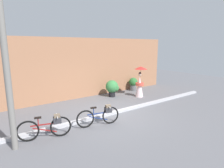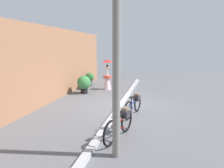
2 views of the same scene
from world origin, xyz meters
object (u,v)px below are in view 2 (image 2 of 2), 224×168
bicycle_far_side (134,104)px  potted_plant_small (90,79)px  person_with_parasol (107,75)px  utility_pole (116,56)px  potted_plant_by_door (84,83)px  bicycle_near_officer (120,123)px

bicycle_far_side → potted_plant_small: bearing=35.7°
person_with_parasol → utility_pole: 7.73m
potted_plant_by_door → bicycle_near_officer: bearing=-148.3°
person_with_parasol → potted_plant_by_door: size_ratio=1.82×
person_with_parasol → potted_plant_small: size_ratio=2.05×
bicycle_near_officer → utility_pole: (-1.02, -0.10, 1.97)m
potted_plant_by_door → bicycle_far_side: bearing=-132.5°
potted_plant_small → utility_pole: (-8.07, -3.58, 1.91)m
potted_plant_small → utility_pole: 9.04m
bicycle_near_officer → bicycle_far_side: (2.02, -0.14, -0.01)m
bicycle_near_officer → potted_plant_small: 7.86m
potted_plant_by_door → potted_plant_small: (2.13, 0.44, -0.08)m
bicycle_near_officer → utility_pole: bearing=-174.4°
bicycle_far_side → potted_plant_small: (5.04, 3.62, 0.07)m
bicycle_far_side → bicycle_near_officer: bearing=176.1°
bicycle_far_side → potted_plant_by_door: potted_plant_by_door is taller
person_with_parasol → utility_pole: size_ratio=0.38×
bicycle_near_officer → potted_plant_by_door: 5.78m
bicycle_far_side → potted_plant_by_door: size_ratio=1.68×
person_with_parasol → potted_plant_small: 1.69m
potted_plant_by_door → utility_pole: 6.96m
person_with_parasol → potted_plant_by_door: 1.69m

